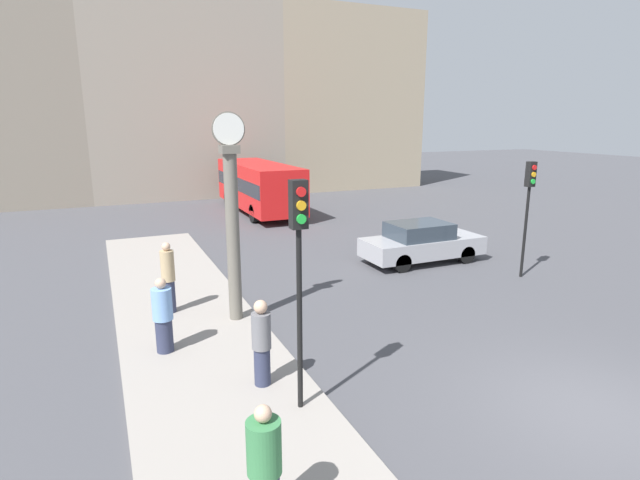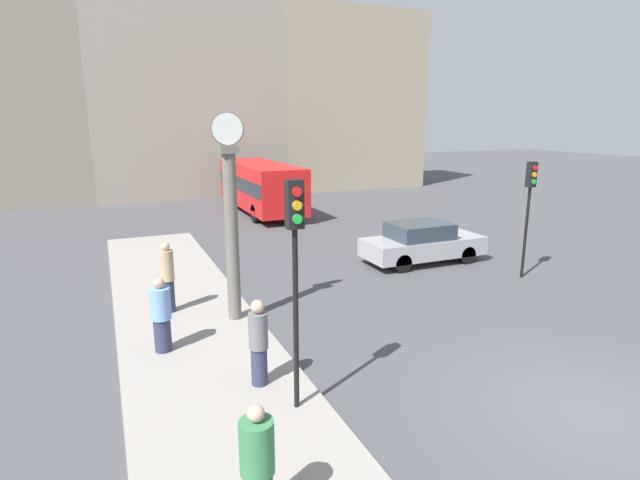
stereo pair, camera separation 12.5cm
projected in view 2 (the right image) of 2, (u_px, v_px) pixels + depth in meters
ground_plane at (592, 414)px, 8.44m from camera, size 120.00×120.00×0.00m
sidewalk_corner at (184, 314)px, 12.66m from camera, size 3.28×18.44×0.11m
building_row at (202, 81)px, 31.98m from camera, size 29.61×5.00×15.64m
sedan_car at (422, 243)px, 17.29m from camera, size 4.23×1.72×1.42m
bus_distant at (261, 185)px, 26.56m from camera, size 2.42×8.32×2.62m
traffic_light_near at (295, 250)px, 7.83m from camera, size 0.26×0.24×3.85m
traffic_light_far at (529, 196)px, 15.19m from camera, size 0.26×0.24×3.63m
street_clock at (231, 222)px, 11.71m from camera, size 0.76×0.41×4.93m
pedestrian_tan_coat at (168, 277)px, 12.47m from camera, size 0.34×0.34×1.81m
pedestrian_blue_stripe at (161, 315)px, 10.34m from camera, size 0.41×0.41×1.61m
pedestrian_grey_jacket at (259, 343)px, 9.01m from camera, size 0.35×0.35×1.63m
pedestrian_green_hoodie at (258, 467)px, 5.84m from camera, size 0.41×0.41×1.59m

